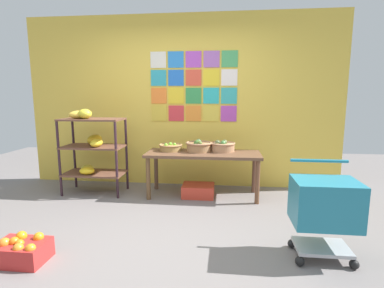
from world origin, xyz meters
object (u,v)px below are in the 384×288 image
at_px(orange_crate_foreground, 21,250).
at_px(banana_shelf_unit, 91,145).
at_px(display_table, 203,158).
at_px(fruit_basket_back_left, 199,146).
at_px(fruit_basket_centre, 171,147).
at_px(produce_crate_under_table, 198,190).
at_px(shopping_cart, 325,206).
at_px(fruit_basket_left, 222,146).

bearing_deg(orange_crate_foreground, banana_shelf_unit, 95.93).
relative_size(display_table, fruit_basket_back_left, 4.21).
xyz_separation_m(fruit_basket_centre, fruit_basket_back_left, (0.41, -0.01, 0.03)).
relative_size(banana_shelf_unit, fruit_basket_centre, 3.68).
bearing_deg(produce_crate_under_table, fruit_basket_back_left, 92.34).
height_order(display_table, produce_crate_under_table, display_table).
height_order(produce_crate_under_table, shopping_cart, shopping_cart).
bearing_deg(produce_crate_under_table, shopping_cart, -50.54).
relative_size(fruit_basket_left, shopping_cart, 0.43).
relative_size(display_table, fruit_basket_centre, 4.73).
xyz_separation_m(banana_shelf_unit, fruit_basket_centre, (1.15, 0.13, -0.04)).
relative_size(banana_shelf_unit, display_table, 0.78).
bearing_deg(fruit_basket_centre, banana_shelf_unit, -173.42).
xyz_separation_m(produce_crate_under_table, orange_crate_foreground, (-1.37, -1.86, 0.02)).
relative_size(banana_shelf_unit, fruit_basket_back_left, 3.27).
bearing_deg(orange_crate_foreground, fruit_basket_back_left, 55.34).
distance_m(display_table, fruit_basket_back_left, 0.19).
height_order(display_table, orange_crate_foreground, display_table).
relative_size(fruit_basket_left, fruit_basket_centre, 1.07).
bearing_deg(banana_shelf_unit, fruit_basket_left, 5.15).
bearing_deg(produce_crate_under_table, banana_shelf_unit, 179.98).
distance_m(fruit_basket_back_left, produce_crate_under_table, 0.64).
height_order(fruit_basket_left, shopping_cart, shopping_cart).
bearing_deg(display_table, fruit_basket_back_left, 129.77).
bearing_deg(fruit_basket_left, fruit_basket_centre, -177.05).
height_order(banana_shelf_unit, shopping_cart, banana_shelf_unit).
height_order(fruit_basket_left, produce_crate_under_table, fruit_basket_left).
bearing_deg(fruit_basket_back_left, display_table, -50.23).
distance_m(fruit_basket_left, produce_crate_under_table, 0.73).
bearing_deg(fruit_basket_back_left, shopping_cart, -52.56).
xyz_separation_m(banana_shelf_unit, fruit_basket_back_left, (1.56, 0.12, -0.01)).
height_order(fruit_basket_back_left, produce_crate_under_table, fruit_basket_back_left).
height_order(produce_crate_under_table, orange_crate_foreground, orange_crate_foreground).
distance_m(display_table, fruit_basket_left, 0.34).
relative_size(display_table, fruit_basket_left, 4.41).
bearing_deg(banana_shelf_unit, fruit_basket_centre, 6.58).
height_order(fruit_basket_left, orange_crate_foreground, fruit_basket_left).
bearing_deg(produce_crate_under_table, fruit_basket_centre, 162.39).
distance_m(display_table, orange_crate_foreground, 2.42).
bearing_deg(fruit_basket_centre, display_table, -11.43).
bearing_deg(display_table, produce_crate_under_table, -151.84).
bearing_deg(fruit_basket_back_left, produce_crate_under_table, -87.66).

